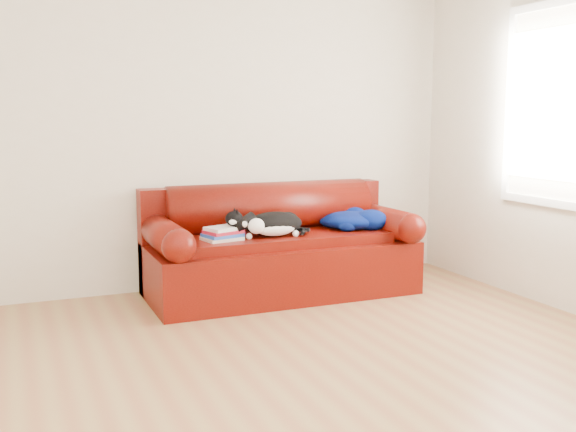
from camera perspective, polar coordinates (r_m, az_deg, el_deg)
name	(u,v)px	position (r m, az deg, el deg)	size (l,w,h in m)	color
ground	(297,366)	(3.95, 0.77, -12.57)	(4.50, 4.50, 0.00)	#935D3A
room_shell	(317,70)	(3.76, 2.49, 12.26)	(4.52, 4.02, 2.61)	beige
sofa_base	(281,265)	(5.39, -0.60, -4.17)	(2.10, 0.90, 0.50)	#380402
sofa_back	(270,223)	(5.56, -1.55, -0.59)	(2.10, 1.01, 0.88)	#380402
book_stack	(223,234)	(5.04, -5.52, -1.49)	(0.31, 0.27, 0.10)	beige
cat	(274,225)	(5.16, -1.23, -0.74)	(0.67, 0.35, 0.24)	black
blanket	(352,219)	(5.56, 5.44, -0.28)	(0.58, 0.57, 0.17)	#020D48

